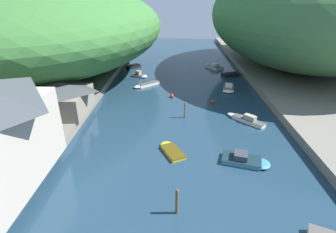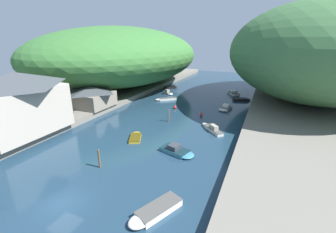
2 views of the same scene
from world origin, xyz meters
name	(u,v)px [view 1 (image 1 of 2)]	position (x,y,z in m)	size (l,w,h in m)	color
water_surface	(181,103)	(0.00, 30.00, 0.00)	(130.00, 130.00, 0.00)	#1E384C
left_bank	(31,98)	(-24.58, 30.00, 0.58)	(22.00, 120.00, 1.17)	slate
right_bank	(336,101)	(24.58, 30.00, 0.58)	(22.00, 120.00, 1.17)	slate
hillside_left	(57,27)	(-25.68, 46.77, 9.67)	(42.97, 60.16, 17.01)	#387033
hillside_right	(304,15)	(25.68, 49.75, 11.95)	(37.72, 52.81, 21.56)	#3D6B3D
boathouse_shed	(58,97)	(-16.96, 23.51, 3.39)	(8.19, 7.93, 4.29)	gray
boat_small_dinghy	(135,66)	(-10.68, 51.64, 0.35)	(3.79, 3.83, 0.71)	black
boat_near_quay	(146,85)	(-6.64, 38.04, 0.28)	(4.92, 4.43, 0.56)	silver
boat_white_cruiser	(213,66)	(7.90, 51.88, 0.37)	(4.39, 5.51, 1.16)	silver
boat_red_skiff	(228,89)	(8.66, 36.01, 0.37)	(2.55, 4.02, 1.16)	silver
boat_yellow_tender	(245,119)	(8.69, 23.47, 0.36)	(4.87, 4.98, 1.16)	silver
boat_mid_channel	(232,74)	(11.18, 45.58, 0.27)	(4.68, 3.32, 0.54)	black
boat_navy_launch	(246,160)	(6.45, 13.58, 0.35)	(5.31, 3.39, 1.12)	teal
boat_moored_right	(140,75)	(-8.46, 44.05, 0.39)	(3.60, 2.83, 1.28)	white
boat_open_rowboat	(171,150)	(-1.44, 15.57, 0.19)	(3.24, 4.43, 0.40)	gold
mooring_post_nearest	(177,201)	(-0.83, 6.48, 1.23)	(0.26, 0.26, 2.46)	brown
mooring_post_fourth	(185,110)	(0.36, 24.36, 1.21)	(0.23, 0.23, 2.40)	brown
channel_buoy_near	(172,95)	(-1.60, 32.27, 0.37)	(0.63, 0.63, 0.95)	red
channel_buoy_far	(213,101)	(5.08, 29.90, 0.35)	(0.60, 0.60, 0.90)	red
person_on_quay	(52,131)	(-14.84, 16.14, 2.14)	(0.23, 0.38, 1.69)	#282D3D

